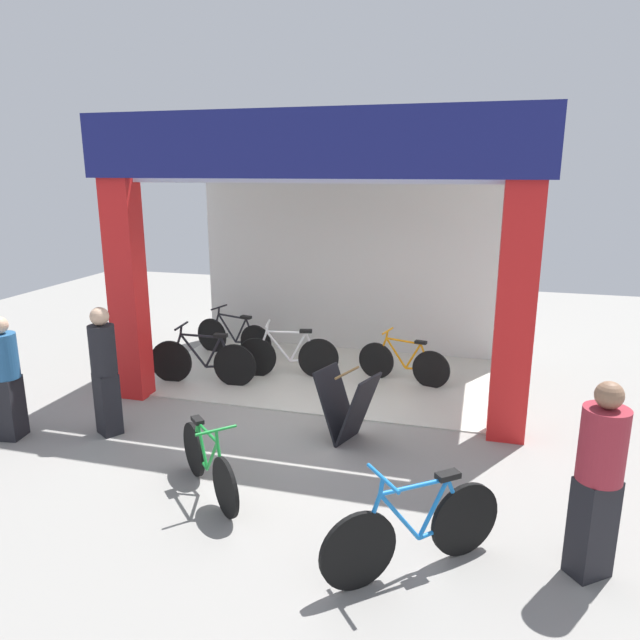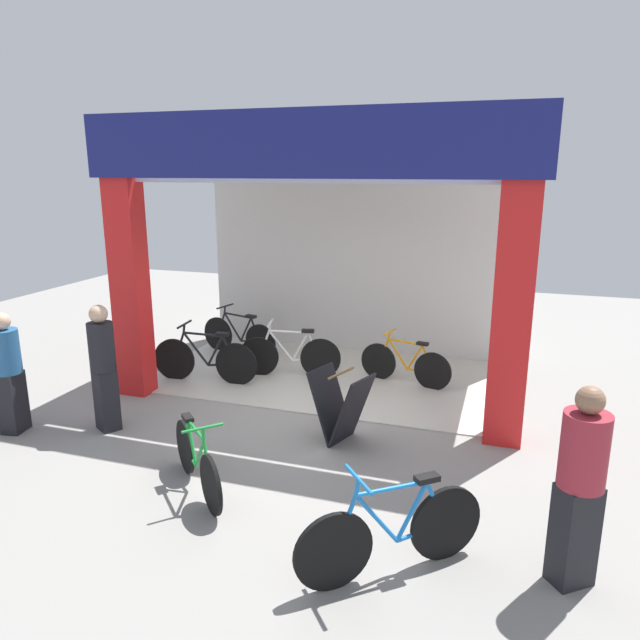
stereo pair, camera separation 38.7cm
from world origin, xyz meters
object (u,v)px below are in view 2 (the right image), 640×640
(bicycle_inside_1, at_px, (290,355))
(bicycle_inside_3, at_px, (205,359))
(bicycle_parked_0, at_px, (197,461))
(bicycle_inside_0, at_px, (405,364))
(bicycle_parked_1, at_px, (392,532))
(sandwich_board_sign, at_px, (341,407))
(pedestrian_0, at_px, (580,484))
(bicycle_inside_2, at_px, (239,336))
(pedestrian_2, at_px, (8,372))
(pedestrian_1, at_px, (103,367))

(bicycle_inside_1, distance_m, bicycle_inside_3, 1.34)
(bicycle_parked_0, bearing_deg, bicycle_inside_0, 68.49)
(bicycle_parked_1, distance_m, sandwich_board_sign, 2.49)
(pedestrian_0, bearing_deg, bicycle_inside_0, 117.12)
(sandwich_board_sign, relative_size, pedestrian_0, 0.53)
(bicycle_inside_0, height_order, bicycle_parked_0, bicycle_parked_0)
(bicycle_inside_2, height_order, pedestrian_2, pedestrian_2)
(bicycle_inside_1, bearing_deg, pedestrian_2, -131.06)
(sandwich_board_sign, xyz_separation_m, pedestrian_2, (-4.07, -1.04, 0.36))
(bicycle_inside_1, height_order, bicycle_inside_2, bicycle_inside_1)
(bicycle_inside_0, relative_size, pedestrian_0, 0.87)
(bicycle_inside_3, xyz_separation_m, bicycle_parked_1, (3.71, -3.56, -0.00))
(bicycle_parked_1, xyz_separation_m, pedestrian_2, (-5.17, 1.19, 0.43))
(bicycle_inside_0, bearing_deg, pedestrian_0, -62.88)
(pedestrian_1, bearing_deg, bicycle_parked_1, -21.78)
(sandwich_board_sign, bearing_deg, bicycle_inside_2, 134.49)
(bicycle_parked_1, relative_size, pedestrian_0, 0.79)
(bicycle_inside_2, relative_size, sandwich_board_sign, 1.73)
(bicycle_inside_1, height_order, bicycle_inside_3, bicycle_inside_3)
(bicycle_inside_2, bearing_deg, bicycle_parked_1, -52.64)
(bicycle_inside_1, distance_m, pedestrian_2, 4.03)
(bicycle_parked_0, xyz_separation_m, pedestrian_0, (3.61, -0.30, 0.55))
(bicycle_inside_1, xyz_separation_m, bicycle_inside_2, (-1.30, 0.81, -0.01))
(bicycle_parked_1, height_order, pedestrian_2, pedestrian_2)
(bicycle_parked_0, height_order, pedestrian_1, pedestrian_1)
(bicycle_parked_0, relative_size, pedestrian_2, 0.72)
(sandwich_board_sign, distance_m, pedestrian_1, 3.06)
(bicycle_inside_3, bearing_deg, pedestrian_2, -121.69)
(bicycle_inside_0, distance_m, bicycle_inside_2, 3.19)
(bicycle_parked_0, bearing_deg, bicycle_inside_2, 110.52)
(bicycle_inside_3, distance_m, bicycle_parked_0, 3.28)
(bicycle_inside_2, distance_m, bicycle_parked_0, 4.67)
(bicycle_inside_0, xyz_separation_m, pedestrian_0, (2.10, -4.11, 0.56))
(bicycle_inside_0, distance_m, pedestrian_0, 4.65)
(bicycle_inside_2, height_order, sandwich_board_sign, sandwich_board_sign)
(bicycle_parked_1, distance_m, pedestrian_0, 1.54)
(bicycle_inside_2, height_order, pedestrian_0, pedestrian_0)
(bicycle_inside_3, height_order, bicycle_parked_0, bicycle_inside_3)
(bicycle_inside_1, relative_size, sandwich_board_sign, 1.79)
(bicycle_inside_0, relative_size, pedestrian_2, 0.94)
(bicycle_parked_0, xyz_separation_m, bicycle_parked_1, (2.20, -0.65, 0.04))
(bicycle_inside_0, height_order, bicycle_parked_1, bicycle_parked_1)
(bicycle_parked_1, distance_m, pedestrian_1, 4.41)
(bicycle_inside_1, relative_size, bicycle_inside_3, 0.95)
(bicycle_inside_2, relative_size, bicycle_parked_0, 1.40)
(bicycle_inside_2, bearing_deg, pedestrian_2, -109.19)
(bicycle_inside_2, bearing_deg, pedestrian_0, -41.73)
(bicycle_parked_1, relative_size, pedestrian_1, 0.82)
(bicycle_parked_0, distance_m, pedestrian_2, 3.06)
(bicycle_inside_0, height_order, pedestrian_0, pedestrian_0)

